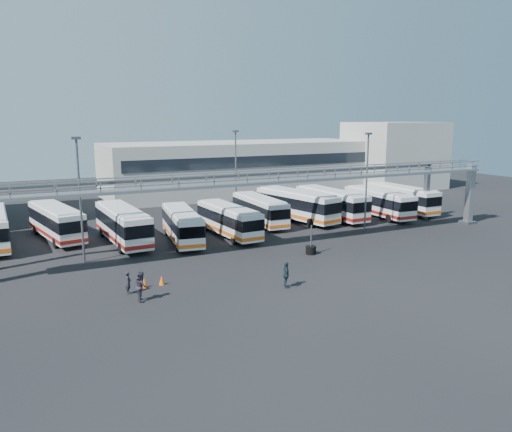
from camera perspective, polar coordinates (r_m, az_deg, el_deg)
name	(u,v)px	position (r m, az deg, el deg)	size (l,w,h in m)	color
ground	(302,262)	(41.26, 5.31, -5.29)	(140.00, 140.00, 0.00)	black
gantry	(269,187)	(45.10, 1.49, 3.31)	(51.40, 5.15, 7.10)	gray
warehouse	(240,167)	(79.17, -1.81, 5.57)	(42.00, 14.00, 8.00)	#9E9E99
building_right	(394,155)	(88.43, 15.48, 6.73)	(14.00, 12.00, 11.00)	#B2B2AD
light_pole_left	(80,193)	(42.26, -19.49, 2.46)	(0.70, 0.35, 10.21)	#4C4F54
light_pole_mid	(367,177)	(52.63, 12.54, 4.41)	(0.70, 0.35, 10.21)	#4C4F54
light_pole_back	(236,167)	(61.21, -2.33, 5.57)	(0.70, 0.35, 10.21)	#4C4F54
bus_1	(56,221)	(52.15, -21.89, -0.53)	(4.46, 11.13, 3.30)	silver
bus_2	(123,224)	(48.49, -15.01, -0.86)	(3.12, 11.35, 3.42)	silver
bus_3	(182,224)	(47.96, -8.45, -0.92)	(3.86, 10.50, 3.12)	silver
bus_4	(229,219)	(49.76, -3.16, -0.38)	(2.87, 10.39, 3.12)	silver
bus_5	(260,209)	(55.27, 0.41, 0.79)	(2.81, 10.35, 3.11)	silver
bus_6	(296,204)	(57.28, 4.64, 1.34)	(4.80, 11.88, 3.52)	silver
bus_7	(331,203)	(59.20, 8.57, 1.52)	(2.89, 11.35, 3.43)	silver
bus_8	(378,202)	(61.43, 13.81, 1.58)	(2.87, 10.80, 3.26)	silver
bus_9	(401,198)	(65.10, 16.20, 2.01)	(2.60, 10.94, 3.32)	silver
pedestrian_a	(128,283)	(34.82, -14.39, -7.38)	(0.57, 0.37, 1.56)	black
pedestrian_b	(141,286)	(33.30, -12.96, -7.83)	(0.94, 0.73, 1.93)	#272331
pedestrian_d	(286,275)	(34.92, 3.47, -6.74)	(1.08, 0.45, 1.85)	#1A2830
cone_left	(144,283)	(35.89, -12.64, -7.47)	(0.43, 0.43, 0.69)	#F5560D
cone_right	(162,280)	(36.26, -10.72, -7.22)	(0.42, 0.42, 0.67)	#F5560D
tire_stack	(311,249)	(43.68, 6.29, -3.80)	(0.90, 0.90, 2.58)	black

